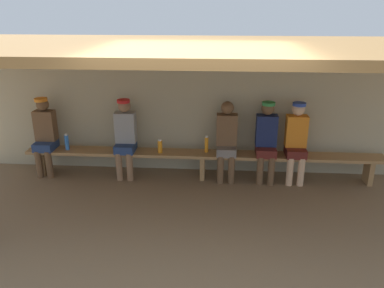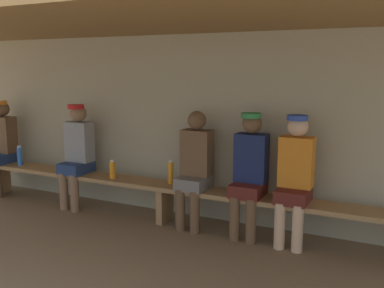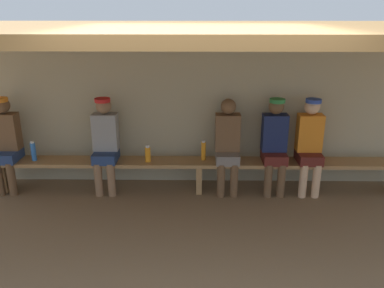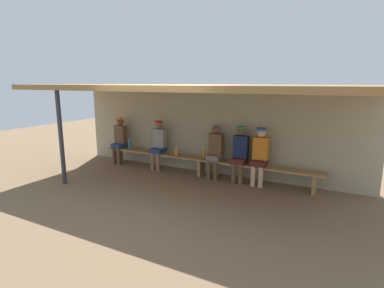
{
  "view_description": "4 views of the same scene",
  "coord_description": "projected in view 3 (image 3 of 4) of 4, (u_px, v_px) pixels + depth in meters",
  "views": [
    {
      "loc": [
        0.26,
        -4.49,
        2.83
      ],
      "look_at": [
        -0.15,
        1.11,
        0.77
      ],
      "focal_mm": 36.2,
      "sensor_mm": 36.0,
      "label": 1
    },
    {
      "loc": [
        2.49,
        -2.78,
        1.81
      ],
      "look_at": [
        0.47,
        1.33,
        1.01
      ],
      "focal_mm": 40.91,
      "sensor_mm": 36.0,
      "label": 2
    },
    {
      "loc": [
        -0.03,
        -3.59,
        2.51
      ],
      "look_at": [
        -0.09,
        1.22,
        0.82
      ],
      "focal_mm": 36.87,
      "sensor_mm": 36.0,
      "label": 3
    },
    {
      "loc": [
        3.3,
        -5.19,
        2.37
      ],
      "look_at": [
        -0.02,
        1.09,
        0.91
      ],
      "focal_mm": 28.14,
      "sensor_mm": 36.0,
      "label": 4
    }
  ],
  "objects": [
    {
      "name": "player_in_blue",
      "position": [
        228.0,
        143.0,
        5.44
      ],
      "size": [
        0.34,
        0.42,
        1.34
      ],
      "color": "slate",
      "rests_on": "ground"
    },
    {
      "name": "back_wall",
      "position": [
        199.0,
        109.0,
        5.74
      ],
      "size": [
        8.0,
        0.2,
        2.2
      ],
      "primitive_type": "cube",
      "color": "tan",
      "rests_on": "ground"
    },
    {
      "name": "dugout_roof",
      "position": [
        200.0,
        31.0,
        4.13
      ],
      "size": [
        8.0,
        2.8,
        0.12
      ],
      "primitive_type": "cube",
      "color": "olive",
      "rests_on": "back_wall"
    },
    {
      "name": "player_with_sunglasses",
      "position": [
        310.0,
        142.0,
        5.42
      ],
      "size": [
        0.34,
        0.42,
        1.34
      ],
      "color": "#591E19",
      "rests_on": "ground"
    },
    {
      "name": "water_bottle_clear",
      "position": [
        33.0,
        151.0,
        5.5
      ],
      "size": [
        0.07,
        0.07,
        0.28
      ],
      "color": "blue",
      "rests_on": "bench"
    },
    {
      "name": "player_leftmost",
      "position": [
        6.0,
        140.0,
        5.48
      ],
      "size": [
        0.34,
        0.42,
        1.34
      ],
      "color": "navy",
      "rests_on": "ground"
    },
    {
      "name": "water_bottle_orange",
      "position": [
        148.0,
        154.0,
        5.46
      ],
      "size": [
        0.08,
        0.08,
        0.23
      ],
      "color": "orange",
      "rests_on": "bench"
    },
    {
      "name": "player_rightmost",
      "position": [
        275.0,
        142.0,
        5.43
      ],
      "size": [
        0.34,
        0.42,
        1.34
      ],
      "color": "#591E19",
      "rests_on": "ground"
    },
    {
      "name": "player_middle",
      "position": [
        105.0,
        141.0,
        5.46
      ],
      "size": [
        0.34,
        0.42,
        1.34
      ],
      "color": "navy",
      "rests_on": "ground"
    },
    {
      "name": "ground_plane",
      "position": [
        199.0,
        254.0,
        4.22
      ],
      "size": [
        24.0,
        24.0,
        0.0
      ],
      "primitive_type": "plane",
      "color": "brown"
    },
    {
      "name": "water_bottle_blue",
      "position": [
        203.0,
        151.0,
        5.53
      ],
      "size": [
        0.06,
        0.06,
        0.28
      ],
      "color": "orange",
      "rests_on": "bench"
    },
    {
      "name": "bench",
      "position": [
        199.0,
        165.0,
        5.55
      ],
      "size": [
        6.0,
        0.36,
        0.46
      ],
      "color": "#9E7547",
      "rests_on": "ground"
    }
  ]
}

